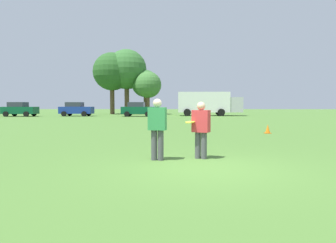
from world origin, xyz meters
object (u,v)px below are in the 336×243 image
at_px(player_defender, 201,127).
at_px(parked_car_mid_right, 138,109).
at_px(frisbee, 190,122).
at_px(traffic_cone, 268,129).
at_px(player_thrower, 157,126).
at_px(parked_car_mid_left, 20,109).
at_px(box_truck, 208,103).
at_px(parked_car_center, 76,109).

bearing_deg(player_defender, parked_car_mid_right, 99.82).
distance_m(frisbee, traffic_cone, 8.99).
xyz_separation_m(player_thrower, frisbee, (0.90, 0.20, 0.09)).
bearing_deg(parked_car_mid_left, box_truck, 6.46).
bearing_deg(parked_car_mid_right, parked_car_center, 173.92).
relative_size(player_thrower, parked_car_center, 0.40).
xyz_separation_m(frisbee, parked_car_center, (-13.12, 31.29, -0.11)).
height_order(player_defender, parked_car_mid_right, parked_car_mid_right).
height_order(player_defender, parked_car_mid_left, parked_car_mid_left).
bearing_deg(player_thrower, parked_car_mid_left, 122.19).
height_order(frisbee, traffic_cone, frisbee).
bearing_deg(parked_car_mid_right, parked_car_mid_left, -179.02).
bearing_deg(frisbee, parked_car_mid_right, 99.23).
height_order(player_thrower, frisbee, player_thrower).
distance_m(parked_car_center, box_truck, 17.50).
bearing_deg(parked_car_center, parked_car_mid_right, -6.08).
relative_size(player_thrower, traffic_cone, 3.51).
xyz_separation_m(parked_car_mid_left, box_truck, (24.29, 2.75, 0.83)).
bearing_deg(parked_car_mid_right, player_defender, -80.18).
relative_size(parked_car_mid_left, box_truck, 0.50).
relative_size(frisbee, parked_car_mid_left, 0.06).
bearing_deg(player_defender, parked_car_center, 113.29).
bearing_deg(player_thrower, player_defender, 12.20).
relative_size(player_defender, box_truck, 0.19).
relative_size(player_defender, parked_car_mid_left, 0.38).
distance_m(frisbee, parked_car_center, 33.93).
height_order(parked_car_center, box_truck, box_truck).
distance_m(frisbee, parked_car_mid_right, 30.81).
height_order(parked_car_mid_left, box_truck, box_truck).
relative_size(parked_car_mid_right, box_truck, 0.50).
bearing_deg(player_defender, traffic_cone, 61.05).
distance_m(player_defender, parked_car_mid_right, 30.80).
relative_size(traffic_cone, parked_car_mid_right, 0.11).
distance_m(traffic_cone, parked_car_center, 29.47).
bearing_deg(parked_car_center, box_truck, 5.33).
bearing_deg(player_thrower, parked_car_mid_right, 97.51).
bearing_deg(box_truck, frisbee, -97.42).
height_order(player_thrower, traffic_cone, player_thrower).
bearing_deg(parked_car_mid_right, box_truck, 15.14).
relative_size(parked_car_center, box_truck, 0.50).
height_order(player_defender, frisbee, player_defender).
height_order(traffic_cone, box_truck, box_truck).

